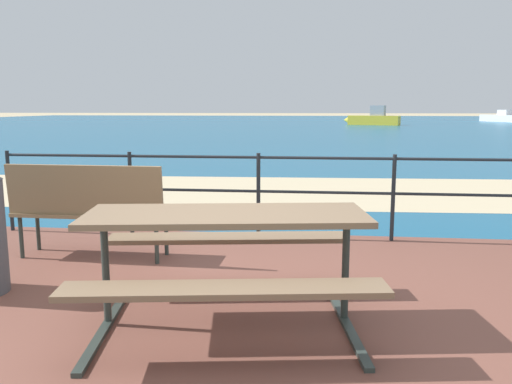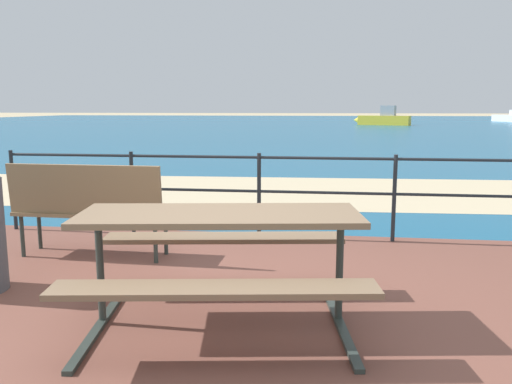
{
  "view_description": "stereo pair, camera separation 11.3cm",
  "coord_description": "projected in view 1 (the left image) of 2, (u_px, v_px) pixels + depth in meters",
  "views": [
    {
      "loc": [
        0.6,
        -3.29,
        1.52
      ],
      "look_at": [
        0.01,
        2.08,
        0.63
      ],
      "focal_mm": 36.62,
      "sensor_mm": 36.0,
      "label": 1
    },
    {
      "loc": [
        0.71,
        -3.28,
        1.52
      ],
      "look_at": [
        0.01,
        2.08,
        0.63
      ],
      "focal_mm": 36.62,
      "sensor_mm": 36.0,
      "label": 2
    }
  ],
  "objects": [
    {
      "name": "park_bench",
      "position": [
        89.0,
        204.0,
        4.97
      ],
      "size": [
        1.53,
        0.45,
        0.92
      ],
      "rotation": [
        0.0,
        0.0,
        3.12
      ],
      "color": "#8C704C",
      "rests_on": "patio_paving"
    },
    {
      "name": "boat_mid",
      "position": [
        502.0,
        118.0,
        52.77
      ],
      "size": [
        3.18,
        5.42,
        1.19
      ],
      "rotation": [
        0.0,
        0.0,
        1.95
      ],
      "color": "silver",
      "rests_on": "sea_water"
    },
    {
      "name": "beach_strip",
      "position": [
        279.0,
        191.0,
        9.43
      ],
      "size": [
        54.1,
        5.75,
        0.01
      ],
      "primitive_type": "cube",
      "rotation": [
        0.0,
        0.0,
        0.04
      ],
      "color": "beige",
      "rests_on": "ground"
    },
    {
      "name": "patio_paving",
      "position": [
        221.0,
        329.0,
        3.53
      ],
      "size": [
        6.4,
        5.2,
        0.06
      ],
      "primitive_type": "cube",
      "color": "brown",
      "rests_on": "ground"
    },
    {
      "name": "ground_plane",
      "position": [
        221.0,
        333.0,
        3.54
      ],
      "size": [
        240.0,
        240.0,
        0.0
      ],
      "primitive_type": "plane",
      "color": "tan"
    },
    {
      "name": "boat_near",
      "position": [
        373.0,
        119.0,
        43.19
      ],
      "size": [
        4.68,
        2.46,
        1.6
      ],
      "rotation": [
        0.0,
        0.0,
        2.78
      ],
      "color": "yellow",
      "rests_on": "sea_water"
    },
    {
      "name": "picnic_table",
      "position": [
        226.0,
        240.0,
        3.46
      ],
      "size": [
        2.03,
        1.67,
        0.77
      ],
      "rotation": [
        0.0,
        0.0,
        0.14
      ],
      "color": "#7A6047",
      "rests_on": "patio_paving"
    },
    {
      "name": "railing_fence",
      "position": [
        258.0,
        184.0,
        5.81
      ],
      "size": [
        5.94,
        0.04,
        0.95
      ],
      "color": "#1E2328",
      "rests_on": "patio_paving"
    },
    {
      "name": "sea_water",
      "position": [
        306.0,
        125.0,
        42.78
      ],
      "size": [
        90.0,
        90.0,
        0.01
      ],
      "primitive_type": "cube",
      "color": "#145B84",
      "rests_on": "ground"
    }
  ]
}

